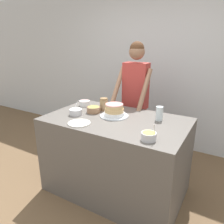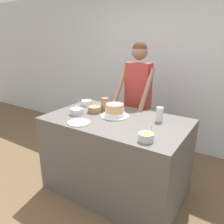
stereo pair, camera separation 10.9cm
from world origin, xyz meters
The scene contains 12 objects.
ground_plane centered at (0.00, 0.00, 0.00)m, with size 14.00×14.00×0.00m, color brown.
wall_back centered at (0.00, 2.00, 1.30)m, with size 10.00×0.05×2.60m.
counter centered at (0.00, 0.47, 0.47)m, with size 1.58×0.95×0.93m.
person_baker centered at (-0.10, 1.20, 1.10)m, with size 0.46×0.47×1.75m.
cake centered at (-0.06, 0.54, 0.99)m, with size 0.33×0.33×0.15m.
frosting_bowl_white centered at (-0.47, 0.35, 0.97)m, with size 0.15×0.15×0.16m.
frosting_bowl_olive centered at (-0.34, 0.53, 0.97)m, with size 0.16×0.16×0.07m.
frosting_bowl_pink centered at (-0.60, 0.70, 0.97)m, with size 0.14×0.14×0.07m.
frosting_bowl_yellow centered at (0.51, 0.14, 0.97)m, with size 0.13×0.13×0.17m.
drinking_glass centered at (0.43, 0.67, 1.01)m, with size 0.08×0.08×0.16m.
ceramic_plate centered at (-0.26, 0.15, 0.94)m, with size 0.24×0.24×0.01m.
stoneware_jar centered at (-0.28, 0.67, 1.01)m, with size 0.10×0.10×0.15m.
Camera 2 is at (1.21, -1.47, 1.78)m, focal length 35.00 mm.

